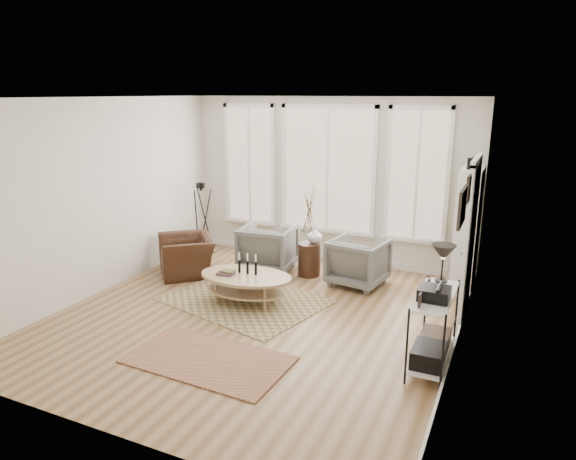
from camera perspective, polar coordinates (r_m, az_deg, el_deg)
The scene contains 17 objects.
room at distance 6.67m, azimuth -3.46°, elevation 1.71°, with size 5.50×5.54×2.90m.
bay_window at distance 9.06m, azimuth 4.44°, elevation 6.41°, with size 4.14×0.12×2.24m.
door at distance 7.11m, azimuth 19.60°, elevation -0.84°, with size 0.09×1.06×2.22m.
bookcase at distance 8.20m, azimuth 19.30°, elevation 0.02°, with size 0.31×0.85×2.06m.
low_shelf at distance 5.97m, azimuth 15.89°, elevation -9.79°, with size 0.38×1.08×1.30m.
wall_art at distance 5.56m, azimuth 18.95°, elevation 2.97°, with size 0.04×0.88×0.44m.
rug_main at distance 7.64m, azimuth -4.83°, elevation -7.76°, with size 2.19×1.64×0.01m, color brown.
rug_runner at distance 6.11m, azimuth -8.89°, elevation -13.98°, with size 1.84×1.02×0.01m, color maroon.
coffee_table at distance 7.44m, azimuth -4.75°, elevation -5.66°, with size 1.42×0.97×0.62m.
armchair_left at distance 8.73m, azimuth -2.21°, elevation -2.01°, with size 0.86×0.88×0.80m, color slate.
armchair_right at distance 8.17m, azimuth 7.82°, elevation -3.52°, with size 0.81×0.83×0.76m, color slate.
side_table at distance 8.41m, azimuth 2.40°, elevation -0.25°, with size 0.37×0.37×1.55m.
vase at distance 8.48m, azimuth 2.97°, elevation -0.57°, with size 0.25×0.25×0.26m, color silver.
accent_chair at distance 8.79m, azimuth -11.17°, elevation -2.76°, with size 0.85×0.97×0.63m, color #381F12.
tripod_camera at distance 9.73m, azimuth -9.51°, elevation 0.94°, with size 0.48×0.48×1.35m.
book_stack_near at distance 8.06m, azimuth 15.69°, elevation -6.39°, with size 0.23×0.29×0.19m, color maroon.
book_stack_far at distance 7.80m, azimuth 15.34°, elevation -7.19°, with size 0.20×0.25×0.16m, color maroon.
Camera 1 is at (3.07, -5.70, 2.96)m, focal length 32.00 mm.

